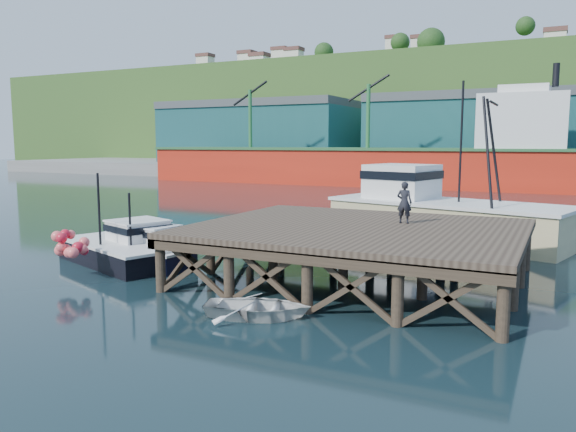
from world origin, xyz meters
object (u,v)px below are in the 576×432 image
Objects in this scene: boat_black at (121,247)px; trawler at (442,209)px; dinghy at (258,307)px; dockworker at (404,202)px; boat_navy at (144,250)px.

trawler reaches higher than boat_black.
dinghy is (9.16, -4.06, -0.40)m from boat_black.
dockworker is at bearing -73.26° from trawler.
boat_black reaches higher than dockworker.
boat_navy is 1.10m from boat_black.
dockworker is (2.53, 7.21, 2.61)m from dinghy.
boat_black is at bearing -155.09° from boat_navy.
boat_black is 0.52× the size of trawler.
dinghy is (-2.30, -16.10, -1.40)m from trawler.
trawler is 8.97m from dockworker.
boat_black is 4.21× the size of dockworker.
dinghy is at bearing 71.53° from dockworker.
dockworker is at bearing -37.43° from dinghy.
trawler is (11.45, 12.04, 1.00)m from boat_black.
dinghy is 1.97× the size of dockworker.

